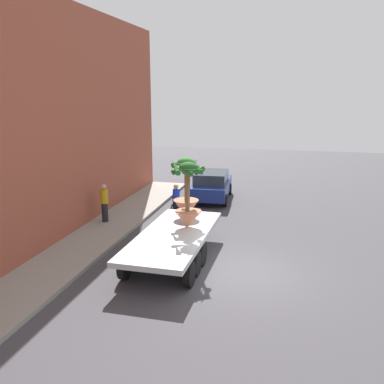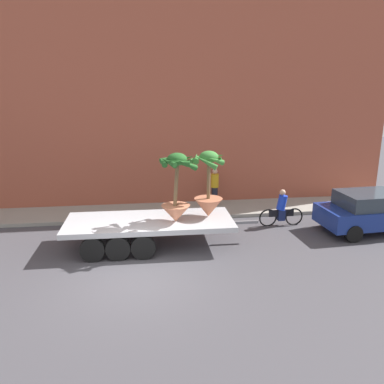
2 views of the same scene
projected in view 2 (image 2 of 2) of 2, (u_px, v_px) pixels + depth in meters
ground_plane at (137, 279)px, 11.39m from camera, size 60.00×60.00×0.00m
sidewalk at (138, 212)px, 17.21m from camera, size 24.00×2.20×0.15m
building_facade at (134, 106)px, 17.63m from camera, size 24.00×1.20×9.26m
flatbed_trailer at (142, 226)px, 13.55m from camera, size 6.84×2.38×0.98m
potted_palm_rear at (176, 191)px, 13.06m from camera, size 1.32×1.38×2.39m
potted_palm_middle at (208, 190)px, 13.61m from camera, size 1.29×1.38×2.37m
cyclist at (281, 210)px, 15.64m from camera, size 1.84×0.34×1.54m
parked_car at (372, 211)px, 14.95m from camera, size 4.19×2.16×1.58m
pedestrian_near_gate at (215, 186)px, 17.80m from camera, size 0.36×0.36×1.71m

